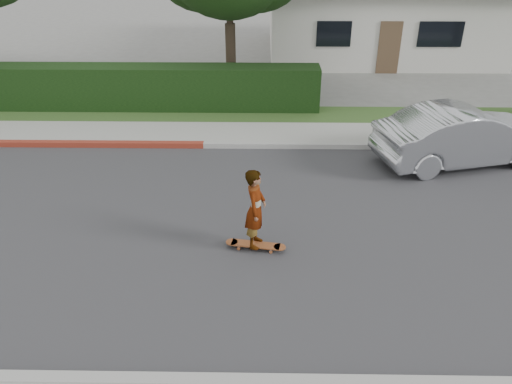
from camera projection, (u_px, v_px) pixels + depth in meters
ground at (135, 225)px, 10.50m from camera, size 120.00×120.00×0.00m
road at (135, 225)px, 10.49m from camera, size 60.00×8.00×0.01m
curb_near at (67, 380)px, 6.86m from camera, size 60.00×0.20×0.15m
curb_far at (168, 145)px, 14.06m from camera, size 60.00×0.20×0.15m
sidewalk_far at (174, 133)px, 14.85m from camera, size 60.00×1.60×0.12m
planting_strip at (181, 115)px, 16.26m from camera, size 60.00×1.60×0.10m
hedge at (92, 88)px, 16.50m from camera, size 15.00×1.00×1.50m
house at (378, 6)px, 23.42m from camera, size 10.60×8.60×4.30m
skateboard at (256, 245)px, 9.67m from camera, size 1.20×0.42×0.11m
skateboarder at (256, 209)px, 9.28m from camera, size 0.48×0.64×1.60m
car_silver at (464, 136)px, 12.86m from camera, size 4.84×2.69×1.51m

